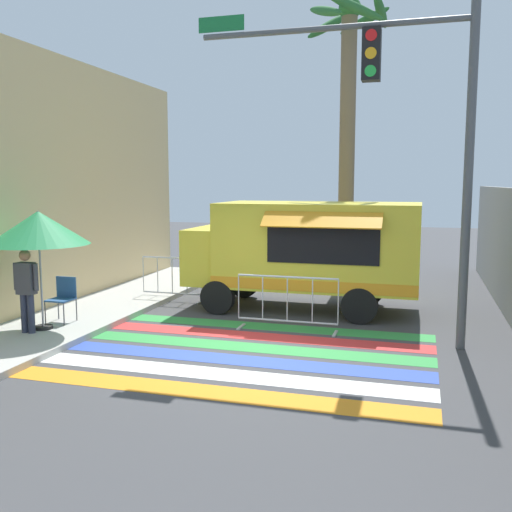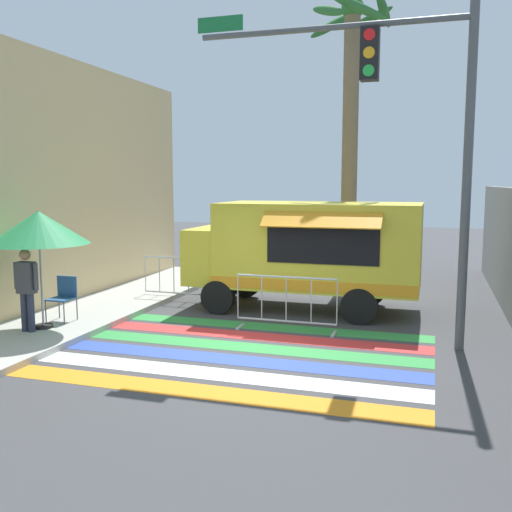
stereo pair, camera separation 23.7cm
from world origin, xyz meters
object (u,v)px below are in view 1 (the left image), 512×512
object	(u,v)px
food_truck	(301,248)
barricade_front	(287,304)
barricade_side	(172,280)
vendor_person	(26,286)
folding_chair	(63,295)
patio_umbrella	(38,228)
palm_tree	(348,109)
traffic_signal_pole	(410,110)

from	to	relation	value
food_truck	barricade_front	distance (m)	2.20
barricade_side	vendor_person	bearing A→B (deg)	-106.28
folding_chair	patio_umbrella	bearing A→B (deg)	-93.35
barricade_front	vendor_person	bearing A→B (deg)	-157.02
patio_umbrella	palm_tree	size ratio (longest dim) A/B	0.29
barricade_side	palm_tree	bearing A→B (deg)	37.73
traffic_signal_pole	patio_umbrella	distance (m)	7.19
food_truck	barricade_front	xyz separation A→B (m)	(0.14, -2.00, -0.90)
vendor_person	traffic_signal_pole	bearing A→B (deg)	16.20
folding_chair	vendor_person	xyz separation A→B (m)	(-0.10, -0.99, 0.35)
food_truck	barricade_front	bearing A→B (deg)	-85.97
traffic_signal_pole	vendor_person	bearing A→B (deg)	-166.57
food_truck	barricade_front	world-z (taller)	food_truck
traffic_signal_pole	patio_umbrella	size ratio (longest dim) A/B	2.71
folding_chair	barricade_front	xyz separation A→B (m)	(4.49, 0.96, -0.11)
folding_chair	palm_tree	world-z (taller)	palm_tree
barricade_side	barricade_front	bearing A→B (deg)	-30.71
traffic_signal_pole	folding_chair	xyz separation A→B (m)	(-6.74, -0.64, -3.55)
patio_umbrella	barricade_side	distance (m)	4.11
vendor_person	barricade_side	xyz separation A→B (m)	(1.16, 3.98, -0.48)
traffic_signal_pole	barricade_side	size ratio (longest dim) A/B	3.85
vendor_person	barricade_front	bearing A→B (deg)	25.74
vendor_person	barricade_side	world-z (taller)	vendor_person
folding_chair	barricade_front	world-z (taller)	barricade_front
patio_umbrella	palm_tree	world-z (taller)	palm_tree
folding_chair	palm_tree	distance (m)	8.90
patio_umbrella	barricade_side	bearing A→B (deg)	73.63
food_truck	palm_tree	xyz separation A→B (m)	(0.63, 3.05, 3.48)
barricade_front	palm_tree	world-z (taller)	palm_tree
barricade_side	palm_tree	size ratio (longest dim) A/B	0.21
palm_tree	food_truck	bearing A→B (deg)	-101.59
barricade_side	folding_chair	bearing A→B (deg)	-109.60
patio_umbrella	traffic_signal_pole	bearing A→B (deg)	11.00
folding_chair	barricade_side	distance (m)	3.18
food_truck	vendor_person	size ratio (longest dim) A/B	3.33
food_truck	patio_umbrella	size ratio (longest dim) A/B	2.30
patio_umbrella	food_truck	bearing A→B (deg)	39.79
traffic_signal_pole	barricade_front	xyz separation A→B (m)	(-2.25, 0.31, -3.66)
traffic_signal_pole	folding_chair	size ratio (longest dim) A/B	6.86
food_truck	vendor_person	bearing A→B (deg)	-138.37
barricade_front	palm_tree	xyz separation A→B (m)	(0.48, 5.06, 4.39)
food_truck	patio_umbrella	xyz separation A→B (m)	(-4.36, -3.63, 0.63)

